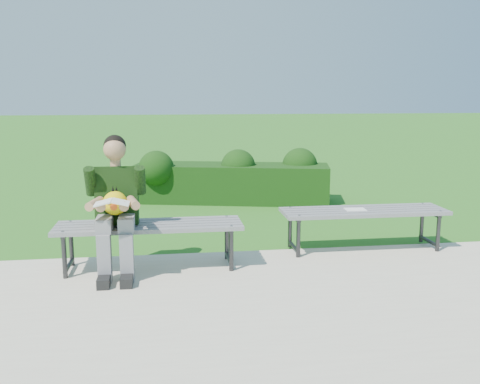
{
  "coord_description": "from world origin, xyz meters",
  "views": [
    {
      "loc": [
        -0.57,
        -5.57,
        1.71
      ],
      "look_at": [
        0.18,
        -0.25,
        0.72
      ],
      "focal_mm": 40.0,
      "sensor_mm": 36.0,
      "label": 1
    }
  ],
  "objects": [
    {
      "name": "bench_left",
      "position": [
        -0.74,
        -0.44,
        0.42
      ],
      "size": [
        1.8,
        0.5,
        0.46
      ],
      "color": "gray",
      "rests_on": "walkway"
    },
    {
      "name": "walkway",
      "position": [
        0.0,
        -1.75,
        0.01
      ],
      "size": [
        30.0,
        3.5,
        0.02
      ],
      "color": "#AC9D8E",
      "rests_on": "ground"
    },
    {
      "name": "seated_boy",
      "position": [
        -1.04,
        -0.54,
        0.71
      ],
      "size": [
        0.56,
        0.76,
        1.31
      ],
      "color": "gray",
      "rests_on": "walkway"
    },
    {
      "name": "ground",
      "position": [
        0.0,
        0.0,
        0.0
      ],
      "size": [
        80.0,
        80.0,
        0.0
      ],
      "color": "#347F19",
      "rests_on": "ground"
    },
    {
      "name": "hedge",
      "position": [
        0.48,
        2.83,
        0.37
      ],
      "size": [
        3.18,
        1.45,
        0.85
      ],
      "color": "#163E16",
      "rests_on": "ground"
    },
    {
      "name": "bench_right",
      "position": [
        1.57,
        -0.11,
        0.42
      ],
      "size": [
        1.8,
        0.5,
        0.46
      ],
      "color": "gray",
      "rests_on": "walkway"
    },
    {
      "name": "paper_sheet",
      "position": [
        1.47,
        -0.11,
        0.47
      ],
      "size": [
        0.23,
        0.17,
        0.01
      ],
      "color": "white",
      "rests_on": "bench_right"
    }
  ]
}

